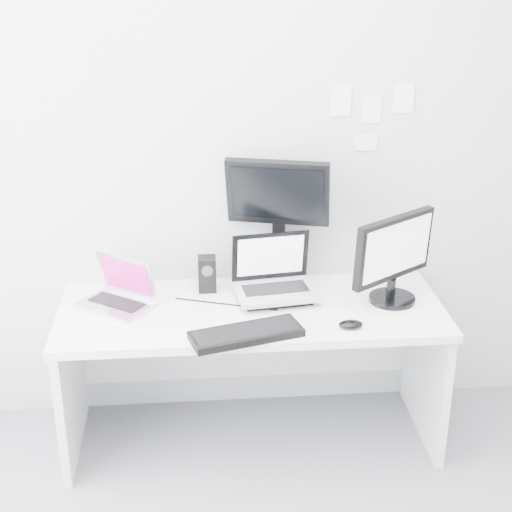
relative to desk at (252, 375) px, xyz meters
name	(u,v)px	position (x,y,z in m)	size (l,w,h in m)	color
back_wall	(245,159)	(0.00, 0.35, 0.99)	(3.60, 3.60, 0.00)	#B2B5B7
desk	(252,375)	(0.00, 0.00, 0.00)	(1.80, 0.70, 0.73)	white
macbook	(113,284)	(-0.64, 0.06, 0.49)	(0.33, 0.24, 0.24)	#B2B2B7
speaker	(207,274)	(-0.20, 0.21, 0.45)	(0.09, 0.09, 0.17)	black
dell_laptop	(276,270)	(0.12, 0.07, 0.52)	(0.38, 0.29, 0.31)	#B7B9C0
rear_monitor	(278,221)	(0.15, 0.26, 0.70)	(0.49, 0.18, 0.67)	black
samsung_monitor	(395,258)	(0.67, 0.02, 0.59)	(0.48, 0.22, 0.44)	black
keyboard	(246,334)	(-0.04, -0.28, 0.38)	(0.49, 0.17, 0.03)	black
mouse	(351,324)	(0.42, -0.24, 0.38)	(0.11, 0.07, 0.04)	black
wall_note_0	(341,101)	(0.45, 0.34, 1.26)	(0.10, 0.00, 0.14)	white
wall_note_1	(372,109)	(0.60, 0.34, 1.22)	(0.09, 0.00, 0.13)	white
wall_note_2	(403,98)	(0.75, 0.34, 1.26)	(0.10, 0.00, 0.14)	white
wall_note_3	(366,143)	(0.58, 0.34, 1.05)	(0.11, 0.00, 0.08)	white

